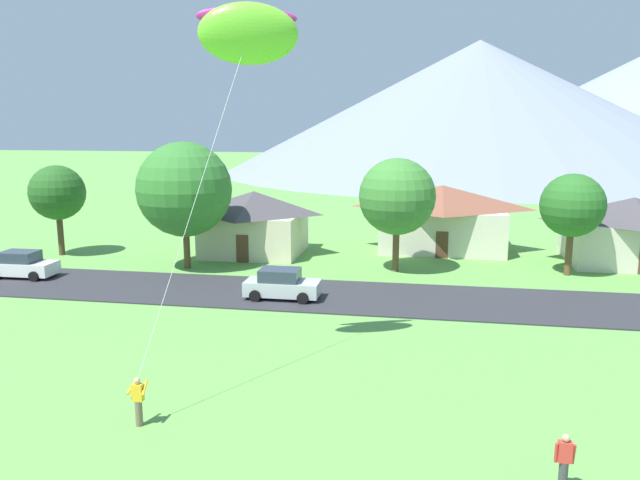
# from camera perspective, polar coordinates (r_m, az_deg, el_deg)

# --- Properties ---
(road_strip) EXTENTS (160.00, 6.76, 0.08)m
(road_strip) POSITION_cam_1_polar(r_m,az_deg,el_deg) (34.97, 2.23, -5.30)
(road_strip) COLOR #2D2D33
(road_strip) RESTS_ON ground
(mountain_east_ridge) EXTENTS (102.42, 102.42, 26.09)m
(mountain_east_ridge) POSITION_cam_1_polar(r_m,az_deg,el_deg) (129.51, 14.54, 11.98)
(mountain_east_ridge) COLOR gray
(mountain_east_ridge) RESTS_ON ground
(house_leftmost) EXTENTS (9.08, 7.35, 4.70)m
(house_leftmost) POSITION_cam_1_polar(r_m,az_deg,el_deg) (48.13, 27.19, 0.89)
(house_leftmost) COLOR beige
(house_leftmost) RESTS_ON ground
(house_left_center) EXTENTS (10.16, 7.03, 5.08)m
(house_left_center) POSITION_cam_1_polar(r_m,az_deg,el_deg) (48.47, 11.35, 2.18)
(house_left_center) COLOR beige
(house_left_center) RESTS_ON ground
(house_right_center) EXTENTS (7.64, 6.91, 4.77)m
(house_right_center) POSITION_cam_1_polar(r_m,az_deg,el_deg) (46.38, -6.17, 1.75)
(house_right_center) COLOR beige
(house_right_center) RESTS_ON ground
(tree_near_left) EXTENTS (5.07, 5.07, 7.59)m
(tree_near_left) POSITION_cam_1_polar(r_m,az_deg,el_deg) (40.41, 7.24, 4.04)
(tree_near_left) COLOR brown
(tree_near_left) RESTS_ON ground
(tree_left_of_center) EXTENTS (4.08, 4.08, 6.66)m
(tree_left_of_center) POSITION_cam_1_polar(r_m,az_deg,el_deg) (42.32, 22.60, 2.99)
(tree_left_of_center) COLOR brown
(tree_left_of_center) RESTS_ON ground
(tree_center) EXTENTS (6.38, 6.38, 8.63)m
(tree_center) POSITION_cam_1_polar(r_m,az_deg,el_deg) (41.92, -12.61, 4.65)
(tree_center) COLOR brown
(tree_center) RESTS_ON ground
(tree_right_of_center) EXTENTS (4.06, 4.06, 6.77)m
(tree_right_of_center) POSITION_cam_1_polar(r_m,az_deg,el_deg) (49.27, -23.42, 4.07)
(tree_right_of_center) COLOR #4C3823
(tree_right_of_center) RESTS_ON ground
(parked_car_white_west_end) EXTENTS (4.24, 2.15, 1.68)m
(parked_car_white_west_end) POSITION_cam_1_polar(r_m,az_deg,el_deg) (43.37, -26.17, -2.11)
(parked_car_white_west_end) COLOR white
(parked_car_white_west_end) RESTS_ON road_strip
(parked_car_silver_mid_west) EXTENTS (4.21, 2.10, 1.68)m
(parked_car_silver_mid_west) POSITION_cam_1_polar(r_m,az_deg,el_deg) (34.35, -3.60, -4.18)
(parked_car_silver_mid_west) COLOR #B7BCC1
(parked_car_silver_mid_west) RESTS_ON road_strip
(kite_flyer_with_kite) EXTENTS (4.70, 7.38, 14.30)m
(kite_flyer_with_kite) POSITION_cam_1_polar(r_m,az_deg,el_deg) (24.09, -6.81, 18.51)
(kite_flyer_with_kite) COLOR #70604C
(kite_flyer_with_kite) RESTS_ON ground
(watcher_person) EXTENTS (0.56, 0.24, 1.68)m
(watcher_person) POSITION_cam_1_polar(r_m,az_deg,el_deg) (18.50, 21.93, -18.73)
(watcher_person) COLOR #3D3D42
(watcher_person) RESTS_ON ground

